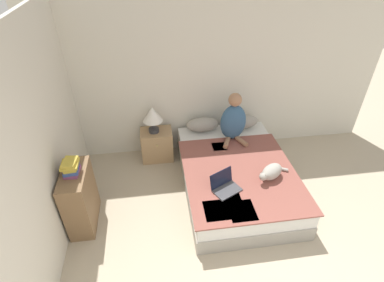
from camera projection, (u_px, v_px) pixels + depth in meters
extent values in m
cube|color=beige|center=(216.00, 77.00, 4.64)|extent=(5.35, 0.05, 2.55)
cube|color=beige|center=(33.00, 165.00, 2.90)|extent=(0.05, 4.62, 2.55)
cube|color=#9E998E|center=(234.00, 181.00, 4.41)|extent=(1.46, 2.13, 0.23)
cube|color=silver|center=(236.00, 170.00, 4.28)|extent=(1.44, 2.10, 0.21)
cube|color=brown|center=(241.00, 174.00, 4.04)|extent=(1.51, 1.70, 0.02)
cube|color=#3D4784|center=(220.00, 210.00, 3.51)|extent=(0.38, 0.32, 0.01)
cube|color=#3D4784|center=(219.00, 147.00, 4.53)|extent=(0.21, 0.21, 0.01)
cube|color=#3D4784|center=(234.00, 201.00, 3.62)|extent=(0.20, 0.35, 0.01)
cube|color=#3D4784|center=(242.00, 211.00, 3.50)|extent=(0.31, 0.33, 0.01)
ellipsoid|color=gray|center=(203.00, 125.00, 4.83)|extent=(0.53, 0.27, 0.22)
ellipsoid|color=gray|center=(242.00, 121.00, 4.91)|extent=(0.53, 0.27, 0.22)
ellipsoid|color=#33567A|center=(233.00, 122.00, 4.54)|extent=(0.39, 0.22, 0.59)
sphere|color=#9E7051|center=(235.00, 100.00, 4.32)|extent=(0.20, 0.20, 0.20)
cylinder|color=#9E7051|center=(227.00, 142.00, 4.57)|extent=(0.18, 0.28, 0.07)
cylinder|color=#9E7051|center=(241.00, 141.00, 4.59)|extent=(0.18, 0.28, 0.07)
ellipsoid|color=#A8A399|center=(272.00, 172.00, 3.91)|extent=(0.39, 0.35, 0.20)
sphere|color=#A8A399|center=(263.00, 177.00, 3.80)|extent=(0.10, 0.10, 0.10)
cone|color=#A8A399|center=(265.00, 175.00, 3.76)|extent=(0.05, 0.05, 0.05)
cone|color=#A8A399|center=(262.00, 173.00, 3.79)|extent=(0.05, 0.05, 0.05)
cylinder|color=#A8A399|center=(281.00, 169.00, 4.07)|extent=(0.18, 0.12, 0.04)
cube|color=#424247|center=(227.00, 190.00, 3.75)|extent=(0.40, 0.34, 0.02)
cube|color=black|center=(221.00, 178.00, 3.77)|extent=(0.33, 0.20, 0.21)
cube|color=tan|center=(157.00, 145.00, 4.90)|extent=(0.50, 0.36, 0.52)
sphere|color=tan|center=(157.00, 146.00, 4.69)|extent=(0.03, 0.03, 0.03)
cylinder|color=#38383D|center=(154.00, 130.00, 4.73)|extent=(0.16, 0.16, 0.06)
cylinder|color=#38383D|center=(153.00, 125.00, 4.67)|extent=(0.02, 0.02, 0.14)
cone|color=white|center=(152.00, 114.00, 4.56)|extent=(0.31, 0.31, 0.23)
cube|color=brown|center=(80.00, 198.00, 3.72)|extent=(0.29, 0.65, 0.83)
cube|color=#844270|center=(72.00, 172.00, 3.47)|extent=(0.17, 0.23, 0.04)
cube|color=#334C8E|center=(71.00, 169.00, 3.45)|extent=(0.18, 0.25, 0.04)
cube|color=gold|center=(70.00, 166.00, 3.41)|extent=(0.16, 0.21, 0.04)
cube|color=gold|center=(70.00, 164.00, 3.39)|extent=(0.19, 0.21, 0.03)
cube|color=gold|center=(70.00, 162.00, 3.37)|extent=(0.17, 0.22, 0.04)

